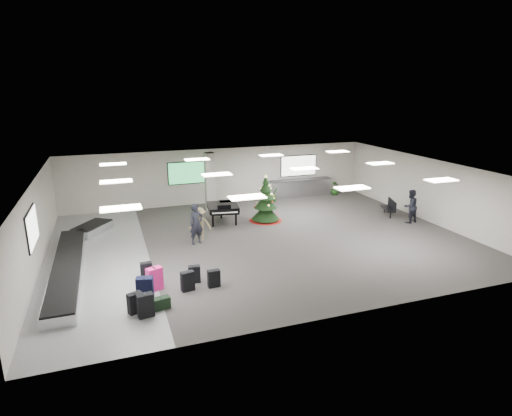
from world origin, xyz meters
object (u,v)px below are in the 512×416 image
object	(u,v)px
service_counter	(300,188)
christmas_tree	(266,205)
baggage_carousel	(73,259)
traveler_a	(196,224)
potted_plant_left	(274,195)
potted_plant_right	(335,188)
bench	(389,207)
pink_suitcase	(155,279)
traveler_bench	(410,206)
traveler_b	(200,224)
grand_piano	(223,208)

from	to	relation	value
service_counter	christmas_tree	distance (m)	5.52
baggage_carousel	traveler_a	size ratio (longest dim) A/B	5.38
potted_plant_left	potted_plant_right	distance (m)	4.35
bench	potted_plant_left	bearing A→B (deg)	156.27
pink_suitcase	traveler_bench	world-z (taller)	traveler_bench
christmas_tree	potted_plant_right	size ratio (longest dim) A/B	2.81
christmas_tree	potted_plant_left	bearing A→B (deg)	61.53
traveler_b	grand_piano	bearing A→B (deg)	68.60
christmas_tree	traveler_bench	distance (m)	7.29
traveler_a	traveler_b	xyz separation A→B (m)	(0.24, 0.35, -0.14)
traveler_a	traveler_b	world-z (taller)	traveler_a
pink_suitcase	potted_plant_right	xyz separation A→B (m)	(12.38, 9.67, 0.03)
service_counter	traveler_bench	world-z (taller)	traveler_bench
traveler_b	baggage_carousel	bearing A→B (deg)	-154.28
pink_suitcase	traveler_bench	distance (m)	13.47
grand_piano	potted_plant_right	distance (m)	8.84
traveler_a	service_counter	bearing A→B (deg)	18.27
pink_suitcase	grand_piano	size ratio (longest dim) A/B	0.40
grand_piano	bench	bearing A→B (deg)	-3.53
traveler_a	potted_plant_right	bearing A→B (deg)	9.89
potted_plant_right	christmas_tree	bearing A→B (deg)	-149.30
service_counter	christmas_tree	xyz separation A→B (m)	(-3.81, -3.99, 0.29)
christmas_tree	traveler_b	distance (m)	4.19
pink_suitcase	grand_piano	world-z (taller)	grand_piano
traveler_a	traveler_bench	xyz separation A→B (m)	(10.78, -0.61, -0.05)
traveler_a	traveler_bench	bearing A→B (deg)	-22.96
traveler_a	bench	bearing A→B (deg)	-15.49
service_counter	bench	bearing A→B (deg)	-62.81
traveler_a	potted_plant_left	bearing A→B (deg)	23.16
grand_piano	traveler_b	size ratio (longest dim) A/B	1.36
traveler_bench	christmas_tree	bearing A→B (deg)	-31.26
service_counter	traveler_b	size ratio (longest dim) A/B	2.66
bench	potted_plant_left	world-z (taller)	potted_plant_left
traveler_bench	potted_plant_left	bearing A→B (deg)	-59.28
potted_plant_left	potted_plant_right	size ratio (longest dim) A/B	1.03
christmas_tree	potted_plant_right	xyz separation A→B (m)	(6.09, 3.61, -0.40)
traveler_bench	service_counter	bearing A→B (deg)	-75.53
baggage_carousel	traveler_bench	xyz separation A→B (m)	(15.78, -0.00, 0.64)
pink_suitcase	traveler_b	xyz separation A→B (m)	(2.50, 4.28, 0.36)
pink_suitcase	traveler_bench	size ratio (longest dim) A/B	0.48
bench	traveler_a	size ratio (longest dim) A/B	0.80
traveler_b	traveler_bench	xyz separation A→B (m)	(10.55, -0.96, 0.10)
christmas_tree	potted_plant_left	world-z (taller)	christmas_tree
traveler_b	potted_plant_right	bearing A→B (deg)	43.94
baggage_carousel	potted_plant_left	distance (m)	12.34
baggage_carousel	traveler_a	xyz separation A→B (m)	(5.00, 0.61, 0.69)
bench	traveler_b	size ratio (longest dim) A/B	0.95
pink_suitcase	christmas_tree	bearing A→B (deg)	20.87
grand_piano	potted_plant_left	bearing A→B (deg)	43.79
baggage_carousel	traveler_b	distance (m)	5.35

